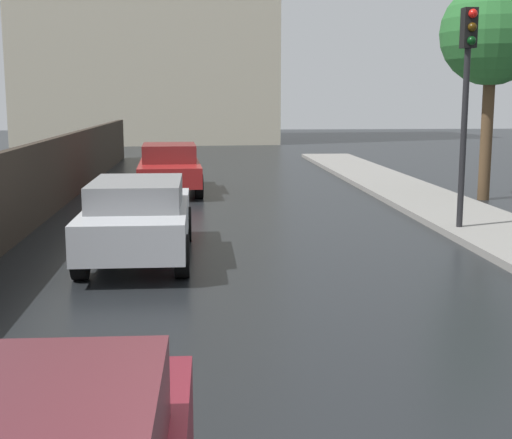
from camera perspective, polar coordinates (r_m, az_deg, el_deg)
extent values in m
cube|color=maroon|center=(20.68, -6.96, 3.90)|extent=(1.88, 4.56, 0.55)
cube|color=maroon|center=(20.68, -6.99, 5.35)|extent=(1.58, 2.15, 0.50)
cylinder|color=black|center=(19.25, -4.61, 2.68)|extent=(0.25, 0.68, 0.67)
cylinder|color=black|center=(19.25, -9.26, 2.59)|extent=(0.25, 0.68, 0.67)
cylinder|color=black|center=(22.20, -4.94, 3.61)|extent=(0.25, 0.68, 0.67)
cylinder|color=black|center=(22.20, -8.98, 3.52)|extent=(0.25, 0.68, 0.67)
cube|color=#B2B5BA|center=(12.09, -9.43, -0.16)|extent=(1.65, 4.21, 0.60)
cube|color=gray|center=(11.86, -9.56, 2.13)|extent=(1.45, 2.19, 0.42)
cylinder|color=black|center=(10.75, -5.97, -2.95)|extent=(0.22, 0.66, 0.66)
cylinder|color=black|center=(10.89, -13.96, -3.01)|extent=(0.22, 0.66, 0.66)
cylinder|color=black|center=(13.47, -5.70, -0.37)|extent=(0.22, 0.66, 0.66)
cylinder|color=black|center=(13.59, -12.09, -0.45)|extent=(0.22, 0.66, 0.66)
cylinder|color=black|center=(14.58, 16.34, 6.21)|extent=(0.12, 0.12, 3.49)
cube|color=black|center=(14.62, 16.75, 14.53)|extent=(0.26, 0.26, 0.75)
sphere|color=red|center=(14.49, 17.05, 15.56)|extent=(0.17, 0.17, 0.17)
sphere|color=#392405|center=(14.46, 17.00, 14.58)|extent=(0.17, 0.17, 0.17)
sphere|color=black|center=(14.44, 16.95, 13.59)|extent=(0.17, 0.17, 0.17)
cylinder|color=#4C3823|center=(19.83, 18.04, 6.41)|extent=(0.31, 0.31, 3.41)
sphere|color=#28662D|center=(19.88, 18.45, 14.02)|extent=(2.67, 2.67, 2.67)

